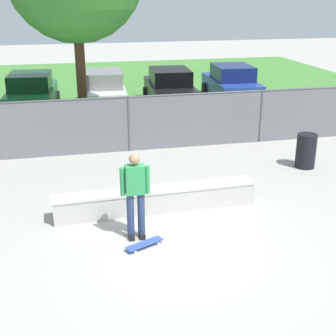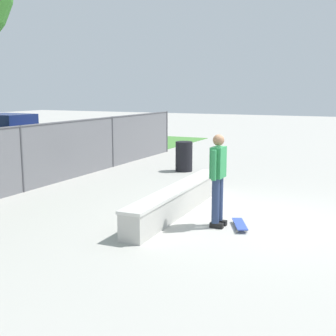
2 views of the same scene
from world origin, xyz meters
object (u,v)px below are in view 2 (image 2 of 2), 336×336
at_px(concrete_ledge, 179,199).
at_px(car_blue, 6,133).
at_px(trash_bin, 184,156).
at_px(skateboard, 240,224).
at_px(skateboarder, 218,176).

height_order(concrete_ledge, car_blue, car_blue).
height_order(car_blue, trash_bin, car_blue).
bearing_deg(skateboard, car_blue, 62.94).
bearing_deg(skateboarder, concrete_ledge, 59.87).
xyz_separation_m(skateboard, trash_bin, (5.31, 3.47, 0.42)).
xyz_separation_m(skateboard, car_blue, (6.23, 12.19, 0.77)).
distance_m(concrete_ledge, trash_bin, 5.12).
xyz_separation_m(skateboarder, skateboard, (0.09, -0.44, -0.94)).
bearing_deg(trash_bin, concrete_ledge, -158.08).
xyz_separation_m(skateboarder, trash_bin, (5.40, 3.03, -0.52)).
bearing_deg(trash_bin, car_blue, 84.00).
xyz_separation_m(car_blue, trash_bin, (-0.92, -8.72, -0.35)).
distance_m(skateboarder, trash_bin, 6.21).
bearing_deg(skateboard, trash_bin, 33.15).
relative_size(skateboard, trash_bin, 0.82).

